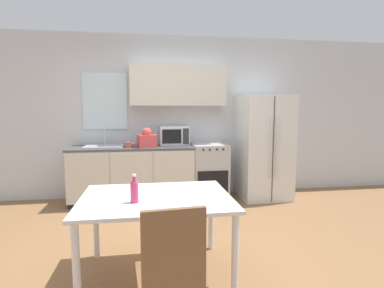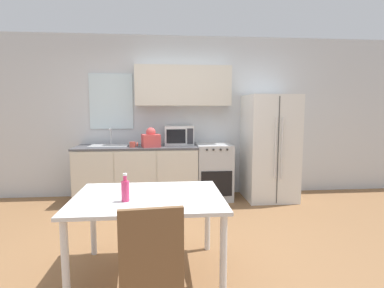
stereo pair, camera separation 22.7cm
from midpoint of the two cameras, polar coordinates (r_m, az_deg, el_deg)
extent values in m
plane|color=olive|center=(3.49, -5.78, -18.43)|extent=(12.00, 12.00, 0.00)
cube|color=silver|center=(5.16, -7.12, 5.15)|extent=(12.00, 0.06, 2.70)
cube|color=silver|center=(5.18, -17.46, 7.78)|extent=(0.71, 0.04, 0.91)
cube|color=beige|center=(5.00, -3.95, 10.97)|extent=(1.55, 0.32, 0.64)
cube|color=#333333|center=(5.06, -12.36, -10.05)|extent=(1.91, 0.58, 0.08)
cube|color=beige|center=(4.92, -12.51, -5.33)|extent=(1.91, 0.64, 0.78)
cube|color=beige|center=(4.70, -20.59, -6.18)|extent=(0.62, 0.01, 0.76)
cube|color=beige|center=(4.61, -12.77, -6.16)|extent=(0.62, 0.01, 0.76)
cube|color=beige|center=(4.60, -4.80, -6.03)|extent=(0.62, 0.01, 0.76)
cube|color=#4C4C51|center=(4.86, -12.63, -0.64)|extent=(1.93, 0.66, 0.03)
cube|color=#B7BABC|center=(5.01, 1.96, -5.16)|extent=(0.57, 0.61, 0.91)
cube|color=black|center=(4.75, 2.65, -7.53)|extent=(0.49, 0.01, 0.40)
cylinder|color=#262626|center=(4.61, 0.77, -1.10)|extent=(0.03, 0.02, 0.03)
cylinder|color=#262626|center=(4.63, 2.01, -1.07)|extent=(0.03, 0.02, 0.03)
cylinder|color=#262626|center=(4.65, 3.39, -1.04)|extent=(0.03, 0.02, 0.03)
cylinder|color=#262626|center=(4.67, 4.61, -1.02)|extent=(0.03, 0.02, 0.03)
cube|color=silver|center=(5.12, 12.23, -0.54)|extent=(0.79, 0.77, 1.71)
cube|color=#3F3F3F|center=(4.76, 13.90, -1.11)|extent=(0.01, 0.01, 1.65)
cylinder|color=silver|center=(4.71, 13.48, -0.75)|extent=(0.02, 0.02, 0.94)
cylinder|color=silver|center=(4.75, 14.59, -0.73)|extent=(0.02, 0.02, 0.94)
cube|color=#B7BABC|center=(4.90, -17.71, -0.44)|extent=(0.59, 0.41, 0.02)
cylinder|color=silver|center=(5.05, -17.48, 1.34)|extent=(0.02, 0.02, 0.26)
cylinder|color=silver|center=(4.97, -17.65, 2.63)|extent=(0.02, 0.14, 0.02)
cube|color=silver|center=(4.97, -4.69, 1.63)|extent=(0.48, 0.32, 0.31)
cube|color=black|center=(4.80, -5.23, 1.45)|extent=(0.30, 0.01, 0.22)
cube|color=#2D2D33|center=(4.82, -2.52, 1.49)|extent=(0.10, 0.01, 0.25)
cylinder|color=#BF4C3F|center=(4.70, -13.43, -0.20)|extent=(0.10, 0.10, 0.09)
torus|color=#BF4C3F|center=(4.69, -12.53, -0.13)|extent=(0.02, 0.07, 0.07)
cube|color=#D14C4C|center=(4.70, -9.97, 0.58)|extent=(0.32, 0.29, 0.20)
sphere|color=#D14C4C|center=(4.68, -10.00, 2.19)|extent=(0.18, 0.18, 0.15)
cube|color=white|center=(2.67, -9.30, -10.16)|extent=(1.29, 0.98, 0.03)
cylinder|color=white|center=(2.49, -23.80, -20.94)|extent=(0.06, 0.06, 0.69)
cylinder|color=white|center=(2.47, 5.43, -20.58)|extent=(0.06, 0.06, 0.69)
cylinder|color=white|center=(3.26, -19.80, -14.10)|extent=(0.06, 0.06, 0.69)
cylinder|color=white|center=(3.24, 1.62, -13.78)|extent=(0.06, 0.06, 0.69)
cube|color=brown|center=(2.07, -7.83, -23.53)|extent=(0.44, 0.44, 0.02)
cube|color=brown|center=(1.79, -7.28, -19.47)|extent=(0.37, 0.07, 0.48)
cylinder|color=#DB386B|center=(2.52, -13.49, -8.95)|extent=(0.07, 0.07, 0.17)
cylinder|color=#DB386B|center=(2.49, -13.56, -6.57)|extent=(0.03, 0.03, 0.05)
cylinder|color=white|center=(2.49, -13.58, -5.84)|extent=(0.03, 0.03, 0.02)
camera|label=1|loc=(0.11, -91.75, -0.20)|focal=28.00mm
camera|label=2|loc=(0.11, 88.25, 0.20)|focal=28.00mm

